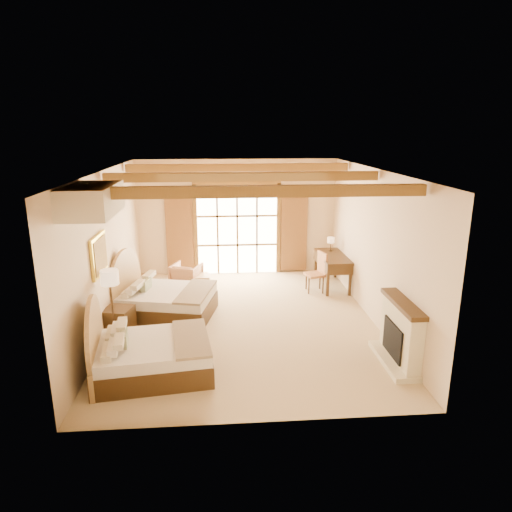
{
  "coord_description": "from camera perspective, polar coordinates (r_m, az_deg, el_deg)",
  "views": [
    {
      "loc": [
        -0.47,
        -9.03,
        3.99
      ],
      "look_at": [
        0.27,
        0.2,
        1.4
      ],
      "focal_mm": 32.0,
      "sensor_mm": 36.0,
      "label": 1
    }
  ],
  "objects": [
    {
      "name": "floor",
      "position": [
        9.88,
        -1.47,
        -8.17
      ],
      "size": [
        7.0,
        7.0,
        0.0
      ],
      "primitive_type": "plane",
      "color": "#C6AF87",
      "rests_on": "ground"
    },
    {
      "name": "nightstand",
      "position": [
        9.45,
        -16.76,
        -8.0
      ],
      "size": [
        0.62,
        0.62,
        0.62
      ],
      "primitive_type": "cube",
      "rotation": [
        0.0,
        0.0,
        -0.25
      ],
      "color": "#3F2A11",
      "rests_on": "floor"
    },
    {
      "name": "wall_back",
      "position": [
        12.76,
        -2.38,
        4.84
      ],
      "size": [
        5.5,
        0.0,
        5.5
      ],
      "primitive_type": "plane",
      "rotation": [
        1.57,
        0.0,
        0.0
      ],
      "color": "beige",
      "rests_on": "ground"
    },
    {
      "name": "fireplace",
      "position": [
        8.42,
        17.5,
        -9.54
      ],
      "size": [
        0.46,
        1.4,
        1.16
      ],
      "color": "beige",
      "rests_on": "ground"
    },
    {
      "name": "floor_lamp",
      "position": [
        8.74,
        -17.79,
        -3.13
      ],
      "size": [
        0.32,
        0.32,
        1.52
      ],
      "color": "#382717",
      "rests_on": "floor"
    },
    {
      "name": "desk_lamp",
      "position": [
        12.28,
        9.34,
        1.91
      ],
      "size": [
        0.18,
        0.18,
        0.37
      ],
      "color": "#382717",
      "rests_on": "desk"
    },
    {
      "name": "desk",
      "position": [
        12.03,
        9.49,
        -1.7
      ],
      "size": [
        0.69,
        1.57,
        0.84
      ],
      "rotation": [
        0.0,
        0.0,
        0.02
      ],
      "color": "#3F2A11",
      "rests_on": "floor"
    },
    {
      "name": "desk_chair",
      "position": [
        11.62,
        7.47,
        -2.93
      ],
      "size": [
        0.56,
        0.55,
        1.01
      ],
      "rotation": [
        0.0,
        0.0,
        0.27
      ],
      "color": "#AC6541",
      "rests_on": "floor"
    },
    {
      "name": "french_doors",
      "position": [
        12.78,
        -2.35,
        3.25
      ],
      "size": [
        3.95,
        0.08,
        2.6
      ],
      "color": "white",
      "rests_on": "ground"
    },
    {
      "name": "bed_near",
      "position": [
        8.0,
        -13.82,
        -11.69
      ],
      "size": [
        2.08,
        1.67,
        1.26
      ],
      "rotation": [
        0.0,
        0.0,
        0.13
      ],
      "color": "#3F2A11",
      "rests_on": "floor"
    },
    {
      "name": "wall_right",
      "position": [
        9.88,
        14.6,
        1.13
      ],
      "size": [
        0.0,
        7.0,
        7.0
      ],
      "primitive_type": "plane",
      "rotation": [
        1.57,
        0.0,
        -1.57
      ],
      "color": "beige",
      "rests_on": "ground"
    },
    {
      "name": "ceiling_beams",
      "position": [
        9.09,
        -1.61,
        9.89
      ],
      "size": [
        5.39,
        4.6,
        0.18
      ],
      "primitive_type": null,
      "color": "brown",
      "rests_on": "ceiling"
    },
    {
      "name": "bed_far",
      "position": [
        10.23,
        -11.9,
        -5.3
      ],
      "size": [
        2.26,
        1.87,
        1.29
      ],
      "rotation": [
        0.0,
        0.0,
        -0.22
      ],
      "color": "#3F2A11",
      "rests_on": "floor"
    },
    {
      "name": "armchair",
      "position": [
        11.89,
        -8.7,
        -2.48
      ],
      "size": [
        0.9,
        0.91,
        0.65
      ],
      "primitive_type": "imported",
      "rotation": [
        0.0,
        0.0,
        -3.49
      ],
      "color": "#B37952",
      "rests_on": "floor"
    },
    {
      "name": "canopy_valance",
      "position": [
        7.36,
        -19.86,
        6.6
      ],
      "size": [
        0.7,
        1.4,
        0.45
      ],
      "primitive_type": "cube",
      "color": "beige",
      "rests_on": "ceiling"
    },
    {
      "name": "painting",
      "position": [
        8.86,
        -19.0,
        0.13
      ],
      "size": [
        0.06,
        0.95,
        0.75
      ],
      "color": "yellow",
      "rests_on": "wall_left"
    },
    {
      "name": "ottoman",
      "position": [
        11.81,
        -7.16,
        -3.25
      ],
      "size": [
        0.57,
        0.57,
        0.38
      ],
      "primitive_type": "cube",
      "rotation": [
        0.0,
        0.0,
        0.1
      ],
      "color": "tan",
      "rests_on": "floor"
    },
    {
      "name": "wall_left",
      "position": [
        9.62,
        -18.13,
        0.46
      ],
      "size": [
        0.0,
        7.0,
        7.0
      ],
      "primitive_type": "plane",
      "rotation": [
        1.57,
        0.0,
        1.57
      ],
      "color": "beige",
      "rests_on": "ground"
    },
    {
      "name": "ceiling",
      "position": [
        9.08,
        -1.61,
        10.64
      ],
      "size": [
        7.0,
        7.0,
        0.0
      ],
      "primitive_type": "plane",
      "rotation": [
        3.14,
        0.0,
        0.0
      ],
      "color": "#A87032",
      "rests_on": "ground"
    }
  ]
}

